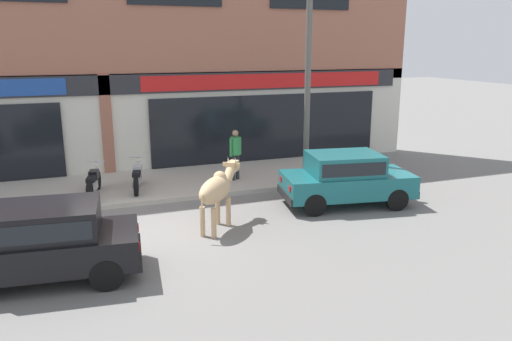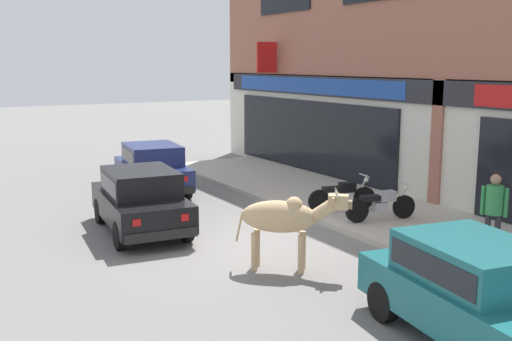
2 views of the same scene
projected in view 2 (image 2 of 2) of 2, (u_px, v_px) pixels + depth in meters
ground_plane at (243, 241)px, 13.00m from camera, size 90.00×90.00×0.00m
sidewalk at (382, 214)px, 14.99m from camera, size 19.00×3.63×0.14m
shop_building at (451, 21)px, 15.18m from camera, size 23.00×1.40×10.08m
cow at (284, 218)px, 11.00m from camera, size 1.57×1.77×1.61m
car_0 at (152, 166)px, 17.61m from camera, size 3.75×2.04×1.46m
car_1 at (476, 288)px, 8.07m from camera, size 3.78×2.14×1.46m
car_2 at (141, 197)px, 13.52m from camera, size 3.73×1.96×1.46m
motorcycle_0 at (342, 195)px, 15.07m from camera, size 0.67×1.79×0.88m
motorcycle_1 at (381, 204)px, 14.09m from camera, size 0.64×1.79×0.88m
pedestrian at (494, 206)px, 11.40m from camera, size 0.45×0.32×1.60m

